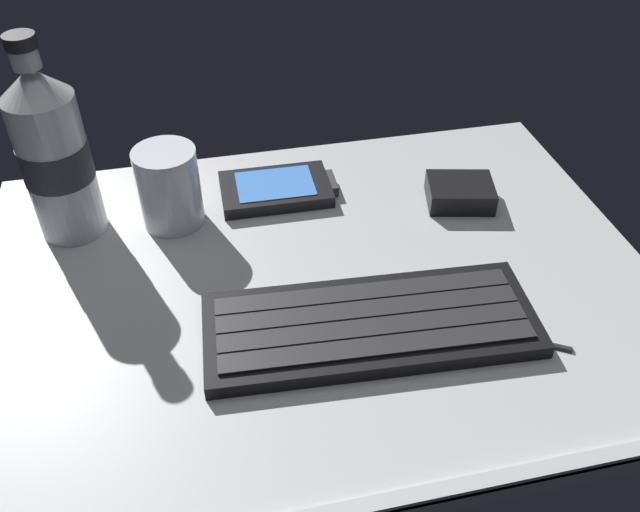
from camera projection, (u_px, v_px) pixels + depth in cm
name	position (u px, v px, depth cm)	size (l,w,h in cm)	color
ground_plane	(321.00, 289.00, 64.27)	(64.00, 48.00, 2.80)	#B7BABC
keyboard	(371.00, 324.00, 58.26)	(29.65, 12.84, 1.70)	black
handheld_device	(277.00, 189.00, 74.05)	(12.91, 7.84, 1.50)	black
juice_cup	(170.00, 190.00, 68.34)	(6.40, 6.40, 8.50)	silver
water_bottle	(54.00, 154.00, 64.05)	(6.73, 6.73, 20.80)	silver
charger_block	(460.00, 193.00, 72.68)	(7.00, 5.60, 2.40)	black
stylus_pen	(516.00, 336.00, 57.86)	(0.70, 0.70, 9.50)	#26262B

